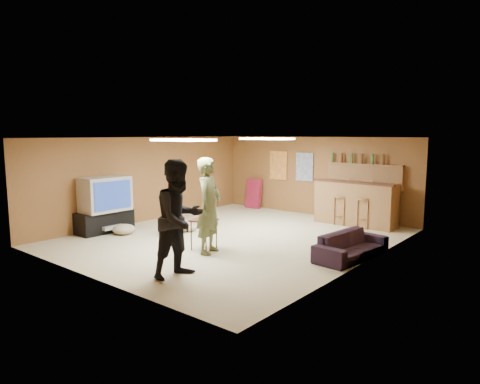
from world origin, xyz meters
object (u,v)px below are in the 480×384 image
Objects in this scene: tv_body at (105,194)px; person_olive at (209,206)px; person_black at (179,219)px; tray_table at (204,235)px; bar_counter at (355,203)px; sofa at (351,246)px.

person_olive reaches higher than tv_body.
person_black reaches higher than tray_table.
tray_table is at bearing -107.05° from bar_counter.
person_olive is (-1.08, -4.19, 0.37)m from bar_counter.
person_black is at bearing -15.91° from tv_body.
bar_counter is 1.06× the size of person_black.
sofa is (1.20, -2.79, -0.31)m from bar_counter.
person_olive is 2.76m from sofa.
bar_counter is (4.15, 4.45, -0.35)m from tv_body.
bar_counter is 4.34m from person_olive.
person_olive is at bearing -104.51° from bar_counter.
person_olive is (3.07, 0.26, 0.02)m from tv_body.
tv_body reaches higher than sofa.
person_olive reaches higher than bar_counter.
bar_counter is at bearing -1.78° from person_black.
bar_counter is at bearing 47.00° from tv_body.
tray_table is (-0.19, 0.04, -0.61)m from person_olive.
person_black is 1.15× the size of sofa.
bar_counter is 4.34m from tray_table.
tv_body reaches higher than bar_counter.
person_black is (-0.49, -5.49, 0.40)m from bar_counter.
tray_table is (-1.27, -4.15, -0.24)m from bar_counter.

